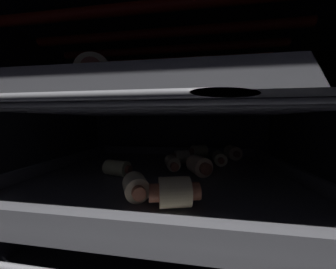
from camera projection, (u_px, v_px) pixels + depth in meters
The scene contains 26 objects.
ground_plane at pixel (165, 251), 31.43cm from camera, with size 53.44×45.92×1.20cm, color black.
oven_wall_back at pixel (177, 133), 51.86cm from camera, with size 53.44×1.20×38.94cm, color black.
oven_wall_left at pixel (33, 140), 33.65cm from camera, with size 1.20×43.52×38.94cm, color black.
oven_wall_right at pixel (335, 145), 25.99cm from camera, with size 1.20×43.52×38.94cm, color black.
oven_ceiling at pixel (164, 21), 28.21cm from camera, with size 53.44×45.92×1.20cm, color black.
heating_element at pixel (164, 42), 28.48cm from camera, with size 40.83×19.30×1.35cm.
oven_rack_lower at pixel (165, 180), 30.35cm from camera, with size 48.55×42.65×0.53cm.
baking_tray_lower at pixel (165, 175), 30.28cm from camera, with size 42.52×35.47×2.82cm.
pig_in_blanket_lower_0 at pixel (172, 163), 32.74cm from camera, with size 3.55×6.00×2.49cm.
pig_in_blanket_lower_1 at pixel (174, 192), 18.44cm from camera, with size 5.74×3.96×3.24cm.
pig_in_blanket_lower_2 at pixel (219, 158), 36.50cm from camera, with size 2.63×5.38×2.61cm.
pig_in_blanket_lower_3 at pixel (117, 168), 28.99cm from camera, with size 5.47×3.50×2.58cm.
pig_in_blanket_lower_4 at pixel (199, 165), 29.37cm from camera, with size 4.50×5.59×3.27cm.
pig_in_blanket_lower_5 at pixel (199, 151), 43.71cm from camera, with size 4.92×4.38×3.14cm.
pig_in_blanket_lower_6 at pixel (233, 152), 41.43cm from camera, with size 3.77×5.21×3.18cm.
pig_in_blanket_lower_7 at pixel (136, 187), 20.42cm from camera, with size 3.99×4.89×2.87cm.
pig_in_blanket_lower_8 at pixel (182, 157), 37.24cm from camera, with size 5.20×3.74×2.85cm.
oven_rack_upper at pixel (164, 111), 29.39cm from camera, with size 48.63×42.65×0.61cm.
baking_tray_upper at pixel (164, 106), 29.32cm from camera, with size 42.52×35.47×2.11cm.
pig_in_blanket_upper_0 at pixel (118, 100), 33.97cm from camera, with size 5.11×2.96×2.70cm.
pig_in_blanket_upper_1 at pixel (233, 102), 37.20cm from camera, with size 5.81×3.43×2.85cm.
pig_in_blanket_upper_2 at pixel (255, 88), 20.89cm from camera, with size 5.46×3.90×2.61cm.
pig_in_blanket_upper_3 at pixel (155, 103), 38.25cm from camera, with size 4.93×3.17×2.54cm.
pig_in_blanket_upper_4 at pixel (58, 90), 22.87cm from camera, with size 5.20×4.57×2.76cm.
pig_in_blanket_upper_5 at pixel (95, 76), 16.17cm from camera, with size 4.44×5.92×2.98cm.
pig_in_blanket_upper_6 at pixel (97, 101), 34.87cm from camera, with size 5.91×2.87×2.62cm.
Camera 1 is at (4.96, -29.20, 23.20)cm, focal length 18.43 mm.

